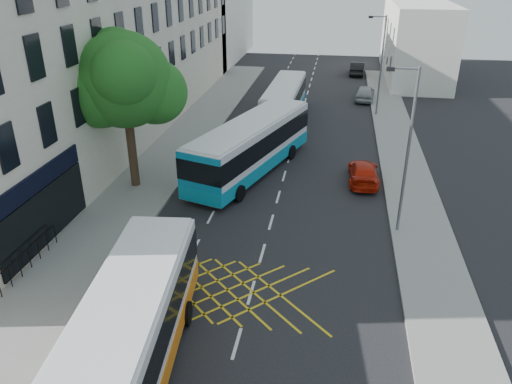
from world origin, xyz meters
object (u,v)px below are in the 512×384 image
at_px(bus_far, 284,101).
at_px(red_hatchback, 363,172).
at_px(lamp_near, 407,144).
at_px(distant_car_dark, 357,68).
at_px(parked_car_silver, 136,266).
at_px(street_tree, 124,81).
at_px(bus_near, 124,346).
at_px(distant_car_grey, 285,84).
at_px(bus_mid, 251,146).
at_px(distant_car_silver, 365,93).
at_px(lamp_far, 380,61).

height_order(bus_far, red_hatchback, bus_far).
height_order(lamp_near, distant_car_dark, lamp_near).
bearing_deg(parked_car_silver, street_tree, 112.66).
height_order(bus_near, distant_car_grey, bus_near).
distance_m(bus_near, red_hatchback, 19.02).
distance_m(bus_near, parked_car_silver, 5.92).
relative_size(bus_mid, parked_car_silver, 2.82).
xyz_separation_m(lamp_near, bus_mid, (-8.34, 6.26, -2.87)).
xyz_separation_m(distant_car_silver, distant_car_dark, (-0.53, 11.22, 0.01)).
bearing_deg(bus_mid, distant_car_dark, 94.61).
relative_size(street_tree, distant_car_dark, 2.02).
distance_m(bus_near, bus_mid, 17.71).
xyz_separation_m(red_hatchback, distant_car_dark, (0.18, 30.30, 0.10)).
relative_size(parked_car_silver, distant_car_silver, 1.03).
distance_m(street_tree, parked_car_silver, 11.09).
bearing_deg(bus_near, bus_far, 80.90).
distance_m(distant_car_grey, distant_car_dark, 11.15).
bearing_deg(lamp_near, distant_car_grey, 107.17).
height_order(lamp_far, red_hatchback, lamp_far).
height_order(lamp_near, red_hatchback, lamp_near).
bearing_deg(distant_car_silver, parked_car_silver, 76.82).
relative_size(bus_near, bus_mid, 0.95).
height_order(lamp_near, lamp_far, same).
height_order(distant_car_grey, distant_car_dark, distant_car_dark).
bearing_deg(red_hatchback, distant_car_grey, -72.68).
bearing_deg(distant_car_silver, bus_near, 82.31).
bearing_deg(parked_car_silver, red_hatchback, 51.14).
xyz_separation_m(bus_far, distant_car_grey, (-1.03, 9.95, -0.94)).
relative_size(bus_mid, red_hatchback, 2.84).
distance_m(street_tree, distant_car_dark, 36.30).
distance_m(lamp_far, bus_near, 32.87).
bearing_deg(lamp_far, red_hatchback, -95.69).
bearing_deg(red_hatchback, distant_car_dark, -91.18).
height_order(street_tree, distant_car_dark, street_tree).
distance_m(red_hatchback, distant_car_grey, 23.08).
xyz_separation_m(bus_far, red_hatchback, (6.17, -11.98, -0.94)).
distance_m(bus_near, distant_car_grey, 39.28).
bearing_deg(bus_near, distant_car_silver, 70.94).
height_order(lamp_far, bus_mid, lamp_far).
relative_size(lamp_near, bus_far, 0.75).
height_order(lamp_near, bus_near, lamp_near).
bearing_deg(red_hatchback, lamp_near, 102.53).
bearing_deg(distant_car_grey, distant_car_silver, -16.23).
relative_size(street_tree, bus_near, 0.77).
bearing_deg(parked_car_silver, distant_car_grey, 86.29).
bearing_deg(distant_car_silver, lamp_far, 103.38).
distance_m(bus_mid, parked_car_silver, 12.52).
relative_size(lamp_far, bus_near, 0.70).
height_order(street_tree, lamp_near, street_tree).
distance_m(lamp_near, red_hatchback, 7.27).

